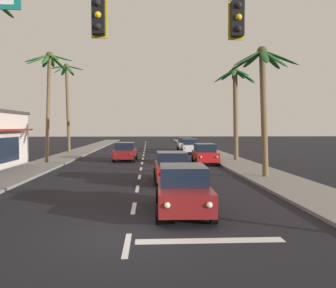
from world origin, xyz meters
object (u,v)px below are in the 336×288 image
Objects in this scene: sedan_parked_far_kerb at (190,146)px; sedan_third_in_queue at (172,167)px; palm_left_third at (49,79)px; palm_right_second at (263,84)px; traffic_signal_mast at (246,45)px; sedan_parked_nearest_kerb at (205,154)px; sedan_parked_mid_kerb at (185,144)px; palm_right_third at (235,95)px; sedan_oncoming_far at (125,152)px; sedan_lead_at_stop_bar at (183,189)px; palm_left_farthest at (67,92)px.

sedan_third_in_queue is at bearing -99.01° from sedan_parked_far_kerb.
palm_left_third reaches higher than palm_right_second.
sedan_parked_nearest_kerb is at bearing 84.13° from traffic_signal_mast.
sedan_parked_mid_kerb is 16.03m from palm_right_third.
sedan_parked_far_kerb is at bearing -89.54° from sedan_parked_mid_kerb.
sedan_parked_mid_kerb is at bearing 52.05° from palm_left_third.
sedan_parked_nearest_kerb is 6.47m from palm_right_third.
palm_right_third is (5.19, 22.62, 0.68)m from traffic_signal_mast.
traffic_signal_mast is 20.63m from sedan_parked_nearest_kerb.
sedan_parked_nearest_kerb is 1.00× the size of sedan_parked_mid_kerb.
traffic_signal_mast is 2.49× the size of sedan_third_in_queue.
sedan_parked_mid_kerb is (0.07, 17.46, 0.00)m from sedan_parked_nearest_kerb.
sedan_oncoming_far is 15.94m from sedan_parked_mid_kerb.
traffic_signal_mast reaches higher than sedan_parked_nearest_kerb.
palm_right_third is at bearing -78.41° from sedan_parked_mid_kerb.
palm_right_second reaches higher than sedan_parked_nearest_kerb.
palm_left_third is at bearing 117.80° from sedan_lead_at_stop_bar.
sedan_parked_nearest_kerb is at bearing 103.49° from palm_right_second.
sedan_lead_at_stop_bar is 1.00× the size of sedan_parked_mid_kerb.
traffic_signal_mast is 2.46× the size of sedan_parked_far_kerb.
palm_left_farthest is (-7.22, 9.56, 6.22)m from sedan_oncoming_far.
palm_right_third is at bearing 5.97° from palm_left_third.
sedan_oncoming_far is 0.53× the size of palm_right_third.
sedan_parked_nearest_kerb is (3.43, 16.99, 0.00)m from sedan_lead_at_stop_bar.
sedan_parked_mid_kerb is 16.10m from palm_left_farthest.
palm_left_third is (-10.80, 20.95, 1.77)m from traffic_signal_mast.
sedan_parked_far_kerb is 18.24m from palm_left_third.
palm_left_third is 1.09× the size of palm_right_third.
sedan_lead_at_stop_bar and sedan_parked_mid_kerb have the same top height.
sedan_oncoming_far is (-3.31, 20.04, 0.00)m from sedan_lead_at_stop_bar.
sedan_lead_at_stop_bar is 0.48× the size of palm_left_third.
palm_right_third reaches higher than sedan_parked_mid_kerb.
palm_right_second is at bearing -52.92° from palm_left_farthest.
sedan_oncoming_far is (-4.68, 23.11, -4.37)m from traffic_signal_mast.
traffic_signal_mast reaches higher than sedan_third_in_queue.
palm_left_third is (-9.48, 10.75, 6.14)m from sedan_third_in_queue.
sedan_third_in_queue is at bearing -97.19° from sedan_parked_mid_kerb.
palm_right_third is at bearing -72.57° from sedan_parked_far_kerb.
palm_left_farthest is at bearing -160.93° from sedan_parked_mid_kerb.
sedan_lead_at_stop_bar is 1.00× the size of sedan_oncoming_far.
sedan_third_in_queue is 0.99× the size of sedan_parked_far_kerb.
sedan_lead_at_stop_bar and sedan_parked_nearest_kerb have the same top height.
palm_right_second is at bearing -52.92° from sedan_oncoming_far.
sedan_parked_mid_kerb is 5.31m from sedan_parked_far_kerb.
palm_right_second is (14.92, -9.48, -1.44)m from palm_left_third.
palm_right_second is at bearing -95.45° from palm_right_third.
sedan_lead_at_stop_bar is 7.12m from sedan_third_in_queue.
sedan_parked_mid_kerb and sedan_parked_far_kerb have the same top height.
palm_left_third reaches higher than sedan_parked_far_kerb.
palm_left_farthest is (-11.90, 32.67, 1.85)m from traffic_signal_mast.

